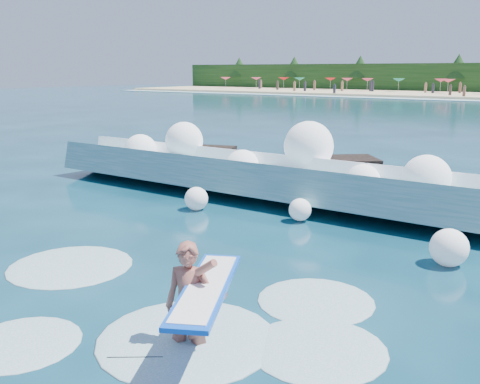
% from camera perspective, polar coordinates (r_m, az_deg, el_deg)
% --- Properties ---
extents(ground, '(200.00, 200.00, 0.00)m').
position_cam_1_polar(ground, '(11.76, -11.73, -6.56)').
color(ground, '#072A3A').
rests_on(ground, ground).
extents(breaking_wave, '(19.53, 2.98, 1.68)m').
position_cam_1_polar(breaking_wave, '(15.70, 9.06, 0.69)').
color(breaking_wave, teal).
rests_on(breaking_wave, ground).
extents(rock_cluster, '(8.17, 3.18, 1.28)m').
position_cam_1_polar(rock_cluster, '(18.84, 2.22, 2.31)').
color(rock_cluster, black).
rests_on(rock_cluster, ground).
extents(surfer_with_board, '(1.67, 2.98, 1.87)m').
position_cam_1_polar(surfer_with_board, '(7.67, -5.06, -11.61)').
color(surfer_with_board, '#965446').
rests_on(surfer_with_board, ground).
extents(wave_spray, '(15.34, 4.77, 2.38)m').
position_cam_1_polar(wave_spray, '(15.33, 9.66, 2.60)').
color(wave_spray, white).
rests_on(wave_spray, ground).
extents(surf_foam, '(8.93, 5.64, 0.13)m').
position_cam_1_polar(surf_foam, '(8.73, -6.52, -13.46)').
color(surf_foam, silver).
rests_on(surf_foam, ground).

